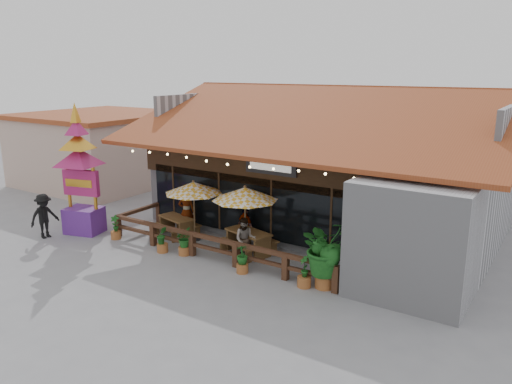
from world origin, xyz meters
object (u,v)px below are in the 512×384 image
Objects in this scene: pedestrian at (44,216)px; picnic_table_right at (248,238)px; tropical_plant at (326,249)px; umbrella_right at (245,194)px; umbrella_left at (194,188)px; thai_sign_tower at (79,161)px; picnic_table_left at (177,223)px.

picnic_table_right is at bearing -63.39° from pedestrian.
tropical_plant is (3.73, -1.18, 0.73)m from picnic_table_right.
umbrella_right reaches higher than tropical_plant.
thai_sign_tower reaches higher than umbrella_left.
tropical_plant is at bearing -17.53° from picnic_table_right.
picnic_table_left is 4.75m from thai_sign_tower.
thai_sign_tower is at bearing -151.98° from picnic_table_left.
umbrella_left is 6.58m from tropical_plant.
tropical_plant reaches higher than pedestrian.
thai_sign_tower is 11.09m from tropical_plant.
umbrella_left is 4.97m from thai_sign_tower.
umbrella_right is at bearing 13.84° from thai_sign_tower.
thai_sign_tower reaches higher than umbrella_right.
tropical_plant reaches higher than picnic_table_left.
thai_sign_tower is at bearing -157.81° from umbrella_left.
pedestrian is (-0.80, -1.31, -2.18)m from thai_sign_tower.
umbrella_right reaches higher than umbrella_left.
thai_sign_tower reaches higher than pedestrian.
umbrella_right is 0.45× the size of thai_sign_tower.
picnic_table_right is at bearing 14.48° from umbrella_right.
umbrella_left is 1.63× the size of pedestrian.
umbrella_left is 1.92m from picnic_table_left.
umbrella_right is (2.56, -0.10, 0.12)m from umbrella_left.
pedestrian is (-7.88, -3.06, -1.37)m from umbrella_right.
pedestrian is at bearing -170.74° from tropical_plant.
pedestrian is (-4.32, -3.19, 0.40)m from picnic_table_left.
umbrella_right is 1.38× the size of picnic_table_left.
umbrella_right is 1.44× the size of pedestrian.
picnic_table_left is at bearing 177.91° from umbrella_right.
umbrella_right is at bearing -63.29° from pedestrian.
thai_sign_tower is at bearing -25.92° from pedestrian.
tropical_plant is at bearing -11.02° from umbrella_left.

